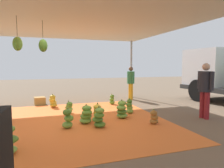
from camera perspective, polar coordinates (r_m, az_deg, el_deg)
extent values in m
plane|color=brown|center=(7.22, 15.48, -8.01)|extent=(40.00, 40.00, 0.00)
cube|color=orange|center=(6.12, -8.95, -10.22)|extent=(5.47, 4.91, 0.01)
cylinder|color=#9EA0A5|center=(10.53, 5.46, 4.18)|extent=(0.10, 0.10, 2.89)
cube|color=beige|center=(6.05, -9.36, 17.49)|extent=(8.00, 7.00, 0.06)
cylinder|color=#4C422D|center=(5.86, -25.32, 14.66)|extent=(0.01, 0.01, 0.50)
ellipsoid|color=#60932D|center=(5.80, -25.15, 10.25)|extent=(0.24, 0.24, 0.36)
cylinder|color=#4C422D|center=(6.17, -19.03, 14.40)|extent=(0.01, 0.01, 0.50)
ellipsoid|color=#477523|center=(6.11, -18.90, 10.25)|extent=(0.24, 0.24, 0.36)
ellipsoid|color=#75A83D|center=(6.95, 5.08, -7.58)|extent=(0.32, 0.32, 0.17)
ellipsoid|color=#75A83D|center=(6.96, 4.99, -6.65)|extent=(0.29, 0.29, 0.17)
ellipsoid|color=#518428|center=(6.90, 4.86, -5.83)|extent=(0.26, 0.26, 0.17)
ellipsoid|color=#477523|center=(6.91, 4.97, -4.91)|extent=(0.27, 0.27, 0.17)
cylinder|color=olive|center=(6.88, 4.87, -4.45)|extent=(0.04, 0.04, 0.12)
ellipsoid|color=#75A83D|center=(4.34, -27.48, -16.29)|extent=(0.43, 0.43, 0.14)
ellipsoid|color=#477523|center=(4.28, -26.98, -13.86)|extent=(0.43, 0.43, 0.14)
ellipsoid|color=#6B9E38|center=(4.24, -27.54, -11.31)|extent=(0.39, 0.39, 0.14)
cylinder|color=olive|center=(4.23, -27.40, -10.52)|extent=(0.04, 0.04, 0.12)
ellipsoid|color=#60932D|center=(8.54, 0.04, -5.19)|extent=(0.31, 0.31, 0.15)
ellipsoid|color=#60932D|center=(8.53, -0.06, -4.34)|extent=(0.22, 0.22, 0.15)
ellipsoid|color=#518428|center=(8.51, 0.01, -3.51)|extent=(0.24, 0.24, 0.15)
cylinder|color=olive|center=(8.48, -0.10, -3.13)|extent=(0.04, 0.04, 0.12)
ellipsoid|color=gold|center=(8.26, -16.18, -5.72)|extent=(0.28, 0.28, 0.16)
ellipsoid|color=gold|center=(8.27, -16.29, -4.96)|extent=(0.31, 0.31, 0.16)
ellipsoid|color=gold|center=(8.22, -16.56, -4.28)|extent=(0.32, 0.32, 0.16)
ellipsoid|color=gold|center=(8.21, -16.46, -3.54)|extent=(0.30, 0.30, 0.16)
cylinder|color=olive|center=(8.21, -16.43, -3.12)|extent=(0.04, 0.04, 0.12)
ellipsoid|color=#6B9E38|center=(5.46, -12.50, -11.20)|extent=(0.32, 0.32, 0.17)
ellipsoid|color=#60932D|center=(5.43, -12.09, -9.44)|extent=(0.26, 0.26, 0.17)
ellipsoid|color=#477523|center=(5.35, -12.60, -7.82)|extent=(0.30, 0.30, 0.17)
cylinder|color=olive|center=(5.37, -12.38, -7.12)|extent=(0.04, 0.04, 0.12)
ellipsoid|color=#6B9E38|center=(6.32, 2.83, -8.87)|extent=(0.40, 0.40, 0.16)
ellipsoid|color=#477523|center=(6.27, 2.76, -7.78)|extent=(0.41, 0.41, 0.16)
ellipsoid|color=#6B9E38|center=(6.21, 2.62, -6.72)|extent=(0.39, 0.39, 0.16)
ellipsoid|color=#75A83D|center=(6.25, 2.85, -5.43)|extent=(0.38, 0.38, 0.16)
cylinder|color=olive|center=(6.21, 2.78, -4.95)|extent=(0.04, 0.04, 0.12)
ellipsoid|color=#6B9E38|center=(7.13, -12.19, -7.43)|extent=(0.35, 0.35, 0.15)
ellipsoid|color=#75A83D|center=(7.10, -11.97, -6.97)|extent=(0.33, 0.33, 0.15)
ellipsoid|color=#75A83D|center=(7.10, -12.20, -6.49)|extent=(0.28, 0.28, 0.15)
ellipsoid|color=#60932D|center=(7.07, -11.96, -6.03)|extent=(0.30, 0.30, 0.15)
ellipsoid|color=#518428|center=(7.05, -11.91, -5.56)|extent=(0.29, 0.29, 0.15)
cylinder|color=olive|center=(7.05, -12.16, -5.07)|extent=(0.04, 0.04, 0.12)
ellipsoid|color=#477523|center=(5.43, -3.48, -11.32)|extent=(0.43, 0.43, 0.15)
ellipsoid|color=#477523|center=(5.42, -4.06, -9.98)|extent=(0.29, 0.29, 0.15)
ellipsoid|color=#518428|center=(5.35, -3.69, -8.80)|extent=(0.37, 0.37, 0.15)
ellipsoid|color=#6B9E38|center=(5.33, -3.49, -7.48)|extent=(0.33, 0.33, 0.15)
cylinder|color=olive|center=(5.33, -3.71, -6.83)|extent=(0.04, 0.04, 0.12)
ellipsoid|color=#996628|center=(5.83, 11.75, -10.25)|extent=(0.32, 0.32, 0.15)
ellipsoid|color=#996628|center=(5.78, 11.90, -9.15)|extent=(0.28, 0.28, 0.15)
ellipsoid|color=#996628|center=(5.72, 11.71, -8.07)|extent=(0.26, 0.26, 0.15)
cylinder|color=olive|center=(5.72, 11.70, -7.44)|extent=(0.04, 0.04, 0.12)
ellipsoid|color=gold|center=(6.00, -4.22, -9.73)|extent=(0.31, 0.31, 0.15)
ellipsoid|color=gold|center=(6.00, -3.92, -8.86)|extent=(0.35, 0.35, 0.15)
ellipsoid|color=gold|center=(5.96, -4.09, -8.07)|extent=(0.36, 0.36, 0.15)
ellipsoid|color=gold|center=(5.92, -4.03, -7.28)|extent=(0.34, 0.34, 0.15)
ellipsoid|color=gold|center=(5.90, -4.19, -6.46)|extent=(0.26, 0.26, 0.15)
cylinder|color=olive|center=(5.89, -4.11, -5.87)|extent=(0.04, 0.04, 0.12)
ellipsoid|color=#75A83D|center=(5.81, -7.46, -10.18)|extent=(0.42, 0.42, 0.16)
ellipsoid|color=#60932D|center=(5.80, -7.38, -9.03)|extent=(0.41, 0.41, 0.16)
ellipsoid|color=#60932D|center=(5.73, -7.08, -8.02)|extent=(0.41, 0.41, 0.16)
ellipsoid|color=#60932D|center=(5.75, -7.16, -6.80)|extent=(0.39, 0.39, 0.16)
cylinder|color=olive|center=(5.71, -7.30, -6.26)|extent=(0.04, 0.04, 0.12)
cube|color=silver|center=(10.87, 27.18, 4.21)|extent=(2.11, 2.38, 1.70)
cube|color=#232D38|center=(11.57, 23.49, 6.07)|extent=(0.13, 1.97, 0.75)
cylinder|color=black|center=(10.01, 23.25, -1.69)|extent=(1.01, 0.33, 1.00)
cylinder|color=maroon|center=(6.94, 24.16, -5.31)|extent=(0.16, 0.16, 0.83)
cylinder|color=maroon|center=(6.80, 25.23, -5.55)|extent=(0.16, 0.16, 0.83)
cylinder|color=#26262D|center=(6.78, 24.93, 0.64)|extent=(0.38, 0.38, 0.62)
cylinder|color=#26262D|center=(6.96, 23.52, 1.08)|extent=(0.12, 0.12, 0.56)
cylinder|color=#26262D|center=(6.60, 26.43, 0.77)|extent=(0.12, 0.12, 0.56)
sphere|color=tan|center=(6.76, 25.07, 4.42)|extent=(0.23, 0.23, 0.23)
cylinder|color=orange|center=(9.90, 5.10, -2.03)|extent=(0.14, 0.14, 0.77)
cylinder|color=orange|center=(9.74, 5.51, -2.15)|extent=(0.14, 0.14, 0.77)
cylinder|color=#337A4C|center=(9.76, 5.34, 1.86)|extent=(0.35, 0.35, 0.58)
cylinder|color=#337A4C|center=(9.97, 4.80, 2.11)|extent=(0.11, 0.11, 0.52)
cylinder|color=#337A4C|center=(9.55, 5.90, 1.97)|extent=(0.11, 0.11, 0.52)
sphere|color=brown|center=(9.75, 5.36, 4.29)|extent=(0.21, 0.21, 0.21)
cube|color=#B78947|center=(9.05, -19.75, -4.47)|extent=(0.49, 0.49, 0.31)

